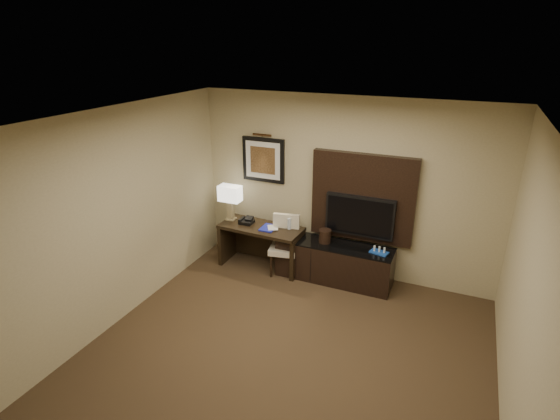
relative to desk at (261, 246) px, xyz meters
The scene contains 19 objects.
floor 2.43m from the desk, 60.72° to the right, with size 4.50×5.00×0.01m, color #362718.
ceiling 3.37m from the desk, 60.72° to the right, with size 4.50×5.00×0.01m, color silver.
wall_back 1.60m from the desk, 18.76° to the left, with size 4.50×0.01×2.70m, color tan.
wall_left 2.56m from the desk, 117.05° to the right, with size 0.01×5.00×2.70m, color tan.
wall_right 4.14m from the desk, 31.49° to the right, with size 0.01×5.00×2.70m, color tan.
desk is the anchor object (origin of this frame).
credenza 1.19m from the desk, ahead, with size 1.72×0.48×0.59m, color black.
tv_wall_panel 1.78m from the desk, 12.96° to the left, with size 1.50×0.12×1.30m, color black.
tv 1.64m from the desk, ahead, with size 1.00×0.08×0.60m, color black.
artwork 1.36m from the desk, 107.93° to the left, with size 0.70×0.04×0.70m, color black.
picture_light 1.74m from the desk, 109.78° to the left, with size 0.04×0.04×0.30m, color #422915.
desk_chair 0.43m from the desk, ahead, with size 0.41×0.47×0.85m, color beige, non-canonical shape.
table_lamp 0.83m from the desk, behind, with size 0.33×0.19×0.54m, color #9D8D62, non-canonical shape.
desk_phone 0.48m from the desk, behind, with size 0.21×0.19×0.10m, color black, non-canonical shape.
blue_folder 0.38m from the desk, ahead, with size 0.22×0.29×0.02m, color #18219D.
book 0.47m from the desk, 15.82° to the right, with size 0.15×0.02×0.21m, color tan.
water_bottle 0.63m from the desk, 11.12° to the left, with size 0.06×0.06×0.18m, color silver.
ice_bucket 1.08m from the desk, ahead, with size 0.18×0.18×0.20m, color black.
minibar_tray 1.86m from the desk, ahead, with size 0.25×0.15×0.09m, color #1948A8, non-canonical shape.
Camera 1 is at (1.57, -3.46, 3.44)m, focal length 28.00 mm.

